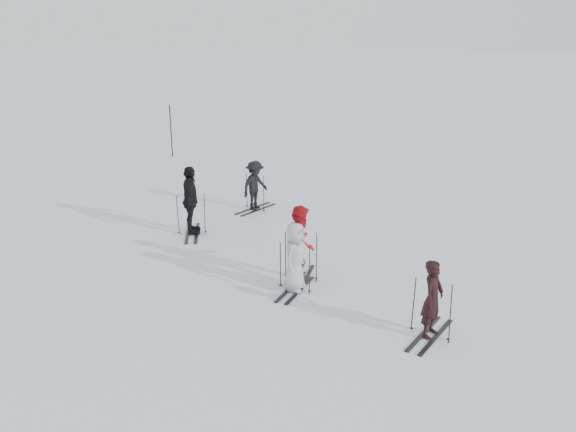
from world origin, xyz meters
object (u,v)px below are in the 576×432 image
Objects in this scene: skier_uphill_far at (255,186)px; piste_marker at (171,131)px; skier_uphill_left at (191,201)px; skier_grey at (295,258)px; skier_near_dark at (432,300)px; skier_red at (301,244)px.

piste_marker is at bearing 69.32° from skier_uphill_far.
skier_grey is at bearing -146.22° from skier_uphill_left.
skier_near_dark reaches higher than skier_uphill_far.
skier_red is at bearing 10.29° from skier_grey.
skier_red reaches higher than skier_grey.
skier_grey is at bearing 179.74° from skier_red.
piste_marker reaches higher than skier_near_dark.
skier_uphill_far is at bearing 60.17° from skier_near_dark.
skier_uphill_left is (-5.85, 5.62, 0.17)m from skier_near_dark.
skier_grey is 1.05× the size of skier_uphill_far.
skier_grey is at bearing 85.97° from skier_near_dark.
skier_red is 4.35m from skier_uphill_left.
skier_uphill_left is at bearing 59.11° from skier_red.
skier_uphill_far is 0.72× the size of piste_marker.
piste_marker is (-8.22, 14.57, 0.28)m from skier_near_dark.
skier_grey is (-2.80, 2.04, 0.00)m from skier_near_dark.
skier_grey is at bearing -66.61° from piste_marker.
skier_uphill_left is 9.26m from piste_marker.
skier_uphill_left reaches higher than skier_uphill_far.
skier_grey reaches higher than skier_uphill_far.
skier_uphill_left reaches higher than skier_near_dark.
skier_uphill_far is (1.66, 2.21, -0.20)m from skier_uphill_left.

